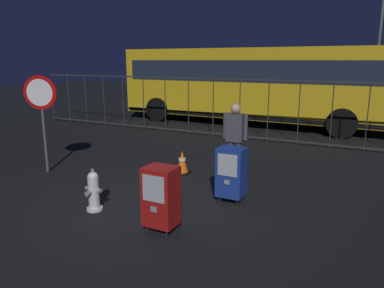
# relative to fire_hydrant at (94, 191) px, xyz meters

# --- Properties ---
(ground_plane) EXTENTS (60.00, 60.00, 0.00)m
(ground_plane) POSITION_rel_fire_hydrant_xyz_m (0.64, 0.68, -0.35)
(ground_plane) COLOR black
(fire_hydrant) EXTENTS (0.33, 0.32, 0.75)m
(fire_hydrant) POSITION_rel_fire_hydrant_xyz_m (0.00, 0.00, 0.00)
(fire_hydrant) COLOR silver
(fire_hydrant) RESTS_ON ground_plane
(newspaper_box_primary) EXTENTS (0.48, 0.42, 1.02)m
(newspaper_box_primary) POSITION_rel_fire_hydrant_xyz_m (1.47, -0.15, 0.22)
(newspaper_box_primary) COLOR black
(newspaper_box_primary) RESTS_ON ground_plane
(newspaper_box_secondary) EXTENTS (0.48, 0.42, 1.02)m
(newspaper_box_secondary) POSITION_rel_fire_hydrant_xyz_m (1.96, 1.46, 0.22)
(newspaper_box_secondary) COLOR black
(newspaper_box_secondary) RESTS_ON ground_plane
(stop_sign) EXTENTS (0.71, 0.31, 2.23)m
(stop_sign) POSITION_rel_fire_hydrant_xyz_m (-2.52, 1.21, 1.25)
(stop_sign) COLOR #4C4F54
(stop_sign) RESTS_ON ground_plane
(pedestrian) EXTENTS (0.55, 0.22, 1.67)m
(pedestrian) POSITION_rel_fire_hydrant_xyz_m (1.54, 2.72, 0.60)
(pedestrian) COLOR #382D51
(pedestrian) RESTS_ON ground_plane
(traffic_cone) EXTENTS (0.36, 0.36, 0.53)m
(traffic_cone) POSITION_rel_fire_hydrant_xyz_m (0.32, 2.59, -0.09)
(traffic_cone) COLOR black
(traffic_cone) RESTS_ON ground_plane
(fence_barrier) EXTENTS (18.03, 0.04, 2.00)m
(fence_barrier) POSITION_rel_fire_hydrant_xyz_m (0.64, 6.78, 0.67)
(fence_barrier) COLOR #2D2D33
(fence_barrier) RESTS_ON ground_plane
(bus_near) EXTENTS (10.54, 2.94, 3.00)m
(bus_near) POSITION_rel_fire_hydrant_xyz_m (-0.48, 9.78, 1.36)
(bus_near) COLOR gold
(bus_near) RESTS_ON ground_plane
(street_light_far_left) EXTENTS (0.32, 0.32, 8.27)m
(street_light_far_left) POSITION_rel_fire_hydrant_xyz_m (3.91, 13.51, 4.36)
(street_light_far_left) COLOR #4C4F54
(street_light_far_left) RESTS_ON ground_plane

